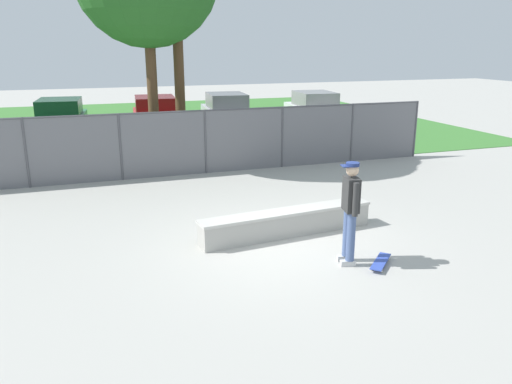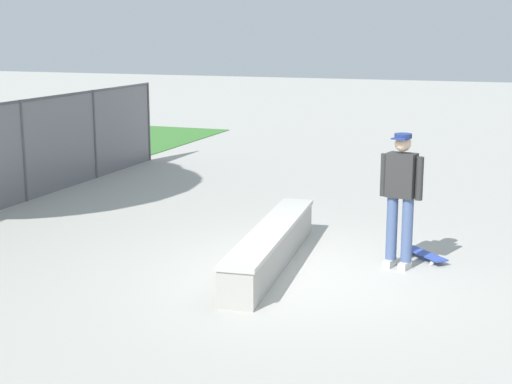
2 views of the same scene
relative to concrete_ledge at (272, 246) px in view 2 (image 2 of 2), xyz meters
name	(u,v)px [view 2 (image 2 of 2)]	position (x,y,z in m)	size (l,w,h in m)	color
ground_plane	(307,276)	(-0.32, -0.60, -0.26)	(80.00, 80.00, 0.00)	#ADAAA3
concrete_ledge	(272,246)	(0.00, 0.00, 0.00)	(3.78, 0.86, 0.52)	#A8A59E
skateboarder	(401,193)	(0.48, -1.67, 0.77)	(0.35, 0.59, 1.84)	beige
skateboard	(425,254)	(0.97, -1.96, -0.19)	(0.71, 0.71, 0.09)	#334CB2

